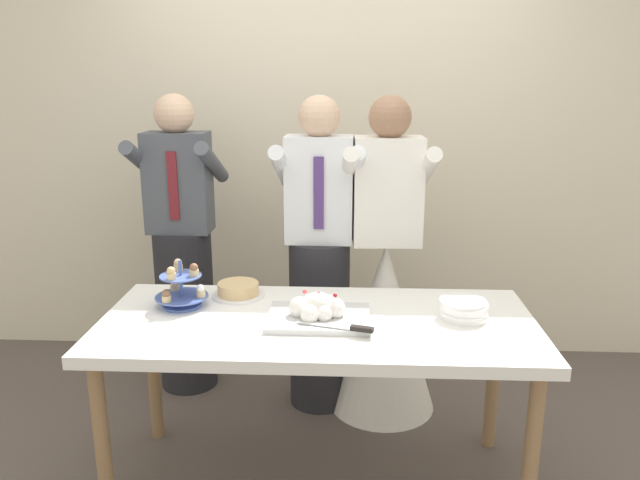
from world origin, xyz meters
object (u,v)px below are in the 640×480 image
Objects in this scene: round_cake at (238,290)px; person_guest at (183,261)px; dessert_table at (318,336)px; person_bride at (385,305)px; person_groom at (319,272)px; cupcake_stand at (181,289)px; plate_stack at (464,309)px; main_cake_tray at (318,312)px.

person_guest is at bearing 124.52° from round_cake.
person_bride reaches higher than dessert_table.
dessert_table is at bearing -87.75° from person_groom.
person_bride is (0.92, 0.55, -0.27)m from cupcake_stand.
dessert_table is 0.62m from plate_stack.
main_cake_tray is 0.73m from person_groom.
round_cake is at bearing 145.51° from dessert_table.
person_bride is (0.31, 0.69, -0.23)m from main_cake_tray.
person_groom reaches higher than dessert_table.
round_cake is (0.22, 0.14, -0.05)m from cupcake_stand.
main_cake_tray is 0.26× the size of person_bride.
person_groom is at bearing 92.47° from main_cake_tray.
cupcake_stand is 1.21m from plate_stack.
cupcake_stand is at bearing 167.42° from main_cake_tray.
dessert_table is 0.11m from main_cake_tray.
cupcake_stand is 0.14× the size of person_guest.
round_cake is at bearing -149.09° from person_bride.
plate_stack is 0.92m from person_groom.
plate_stack is (0.60, 0.06, -0.00)m from main_cake_tray.
round_cake is 0.57m from person_groom.
main_cake_tray is at bearing -47.85° from person_guest.
round_cake is at bearing 31.97° from cupcake_stand.
main_cake_tray is 1.80× the size of round_cake.
dessert_table is 0.63m from cupcake_stand.
plate_stack is at bearing -30.44° from person_guest.
plate_stack is 0.12× the size of person_bride.
person_groom is 1.00× the size of person_guest.
dessert_table is at bearing -11.34° from cupcake_stand.
round_cake is at bearing -127.87° from person_groom.
person_groom is (-0.63, 0.66, -0.07)m from plate_stack.
cupcake_stand is 1.14× the size of plate_stack.
cupcake_stand reaches higher than dessert_table.
person_bride is 1.00× the size of person_guest.
person_guest is (-1.11, 0.20, 0.16)m from person_bride.
person_groom is at bearing 133.76° from plate_stack.
cupcake_stand is at bearing -148.03° from round_cake.
round_cake is at bearing -55.48° from person_guest.
person_groom is at bearing 52.13° from round_cake.
person_bride is at bearing -5.52° from person_groom.
main_cake_tray reaches higher than dessert_table.
person_bride reaches higher than plate_stack.
cupcake_stand reaches higher than round_cake.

